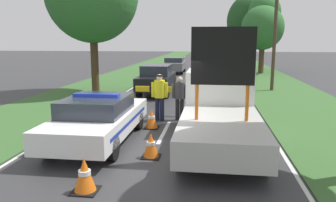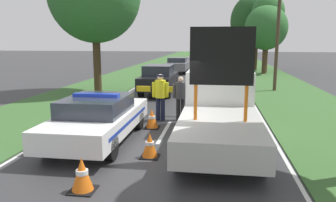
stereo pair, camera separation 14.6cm
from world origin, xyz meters
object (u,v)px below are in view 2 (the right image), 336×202
at_px(police_officer, 160,93).
at_px(pedestrian_civilian, 181,95).
at_px(police_car, 99,118).
at_px(queued_car_hatch_blue, 219,61).
at_px(traffic_cone_centre_front, 82,175).
at_px(traffic_cone_lane_edge, 150,145).
at_px(queued_car_sedan_silver, 220,70).
at_px(roadside_tree_mid_right, 266,28).
at_px(traffic_cone_near_police, 190,105).
at_px(work_truck, 219,108).
at_px(queued_car_suv_grey, 178,65).
at_px(queued_car_sedan_black, 159,79).
at_px(road_barrier, 179,91).
at_px(roadside_tree_far_left, 257,21).
at_px(traffic_cone_near_truck, 122,108).
at_px(roadside_tree_mid_left, 268,12).
at_px(traffic_cone_behind_barrier, 152,119).
at_px(utility_pole, 278,33).

bearing_deg(police_officer, pedestrian_civilian, -173.03).
height_order(police_car, queued_car_hatch_blue, police_car).
bearing_deg(traffic_cone_centre_front, queued_car_hatch_blue, 84.73).
bearing_deg(traffic_cone_lane_edge, queued_car_sedan_silver, 83.23).
bearing_deg(traffic_cone_lane_edge, roadside_tree_mid_right, 75.27).
bearing_deg(police_car, traffic_cone_near_police, 60.93).
bearing_deg(traffic_cone_lane_edge, traffic_cone_centre_front, -114.35).
bearing_deg(work_truck, traffic_cone_lane_edge, 45.50).
distance_m(queued_car_suv_grey, queued_car_hatch_blue, 8.04).
bearing_deg(queued_car_sedan_silver, queued_car_suv_grey, -56.76).
xyz_separation_m(pedestrian_civilian, queued_car_sedan_black, (-1.88, 6.02, -0.13)).
bearing_deg(road_barrier, police_officer, -117.66).
bearing_deg(roadside_tree_far_left, queued_car_hatch_blue, 142.08).
height_order(work_truck, queued_car_sedan_silver, work_truck).
height_order(traffic_cone_near_police, traffic_cone_near_truck, traffic_cone_near_truck).
bearing_deg(queued_car_sedan_black, roadside_tree_mid_left, -120.33).
height_order(police_officer, roadside_tree_mid_right, roadside_tree_mid_right).
bearing_deg(roadside_tree_mid_left, police_officer, -108.68).
height_order(police_car, roadside_tree_mid_left, roadside_tree_mid_left).
height_order(traffic_cone_behind_barrier, roadside_tree_far_left, roadside_tree_far_left).
xyz_separation_m(traffic_cone_near_police, queued_car_sedan_silver, (1.35, 10.39, 0.58)).
bearing_deg(traffic_cone_near_police, police_officer, -117.05).
height_order(traffic_cone_centre_front, traffic_cone_behind_barrier, traffic_cone_centre_front).
height_order(work_truck, police_officer, work_truck).
bearing_deg(police_car, traffic_cone_near_truck, 92.12).
distance_m(work_truck, traffic_cone_behind_barrier, 2.62).
bearing_deg(road_barrier, roadside_tree_mid_right, 77.48).
relative_size(pedestrian_civilian, utility_pole, 0.25).
distance_m(traffic_cone_centre_front, queued_car_hatch_blue, 31.41).
distance_m(police_officer, roadside_tree_mid_right, 19.68).
bearing_deg(road_barrier, work_truck, -58.30).
distance_m(police_car, traffic_cone_behind_barrier, 2.16).
bearing_deg(road_barrier, police_car, -112.12).
bearing_deg(traffic_cone_near_police, utility_pole, 54.05).
bearing_deg(roadside_tree_far_left, queued_car_suv_grey, -150.02).
bearing_deg(police_car, utility_pole, 55.16).
bearing_deg(traffic_cone_centre_front, police_car, 104.34).
height_order(roadside_tree_mid_right, utility_pole, utility_pole).
xyz_separation_m(police_officer, traffic_cone_behind_barrier, (-0.10, -1.16, -0.71)).
relative_size(work_truck, road_barrier, 1.66).
bearing_deg(utility_pole, traffic_cone_near_truck, -133.80).
bearing_deg(traffic_cone_near_police, road_barrier, -110.78).
relative_size(police_car, traffic_cone_behind_barrier, 7.28).
xyz_separation_m(traffic_cone_near_police, queued_car_sedan_black, (-2.11, 4.25, 0.61)).
bearing_deg(queued_car_suv_grey, queued_car_hatch_blue, -118.39).
bearing_deg(queued_car_sedan_black, pedestrian_civilian, 107.32).
bearing_deg(roadside_tree_mid_right, queued_car_suv_grey, -177.96).
bearing_deg(queued_car_sedan_silver, traffic_cone_centre_front, 81.09).
distance_m(traffic_cone_near_police, queued_car_suv_grey, 16.41).
height_order(traffic_cone_behind_barrier, queued_car_sedan_silver, queued_car_sedan_silver).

